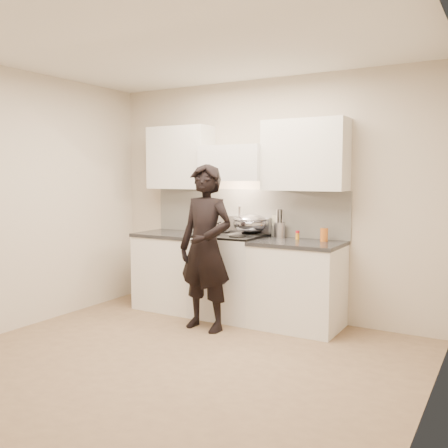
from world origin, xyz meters
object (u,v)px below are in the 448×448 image
object	(u,v)px
stove	(230,275)
wok	(251,223)
utensil_crock	(280,229)
person	(206,248)
counter_right	(298,284)

from	to	relation	value
stove	wok	distance (m)	0.64
utensil_crock	person	bearing A→B (deg)	-123.15
counter_right	stove	bearing A→B (deg)	-180.00
utensil_crock	person	xyz separation A→B (m)	(-0.50, -0.76, -0.15)
counter_right	wok	distance (m)	0.89
stove	person	xyz separation A→B (m)	(0.02, -0.54, 0.39)
stove	utensil_crock	xyz separation A→B (m)	(0.52, 0.22, 0.54)
utensil_crock	counter_right	bearing A→B (deg)	-35.16
person	stove	bearing A→B (deg)	96.71
wok	utensil_crock	world-z (taller)	wok
counter_right	wok	size ratio (longest dim) A/B	1.83
counter_right	utensil_crock	bearing A→B (deg)	144.84
wok	person	distance (m)	0.73
counter_right	wok	world-z (taller)	wok
person	utensil_crock	bearing A→B (deg)	61.30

